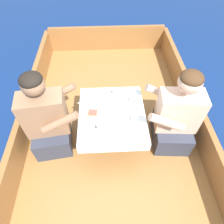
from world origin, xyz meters
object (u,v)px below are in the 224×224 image
at_px(person_starboard, 176,118).
at_px(person_port, 48,121).
at_px(sandwich, 93,114).
at_px(coffee_cup_starboard, 133,100).
at_px(tin_can, 134,119).
at_px(coffee_cup_port, 97,96).

bearing_deg(person_starboard, person_port, 3.33).
distance_m(sandwich, coffee_cup_starboard, 0.43).
height_order(person_port, sandwich, person_port).
distance_m(person_starboard, tin_can, 0.43).
xyz_separation_m(person_starboard, coffee_cup_port, (-0.76, 0.27, 0.07)).
relative_size(person_port, tin_can, 14.18).
height_order(coffee_cup_port, coffee_cup_starboard, coffee_cup_starboard).
bearing_deg(sandwich, coffee_cup_port, 80.28).
bearing_deg(tin_can, coffee_cup_starboard, 86.43).
xyz_separation_m(person_starboard, sandwich, (-0.80, 0.03, 0.07)).
bearing_deg(person_port, coffee_cup_port, 19.99).
bearing_deg(person_port, sandwich, -6.00).
height_order(person_starboard, coffee_cup_starboard, person_starboard).
bearing_deg(person_starboard, sandwich, 1.94).
bearing_deg(person_starboard, coffee_cup_starboard, -20.91).
height_order(person_port, tin_can, person_port).
bearing_deg(coffee_cup_port, person_starboard, -19.58).
bearing_deg(tin_can, person_starboard, 6.93).
bearing_deg(person_starboard, tin_can, 11.21).
xyz_separation_m(person_starboard, tin_can, (-0.42, -0.05, 0.07)).
xyz_separation_m(person_port, coffee_cup_starboard, (0.84, 0.17, 0.07)).
bearing_deg(sandwich, coffee_cup_starboard, 21.50).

